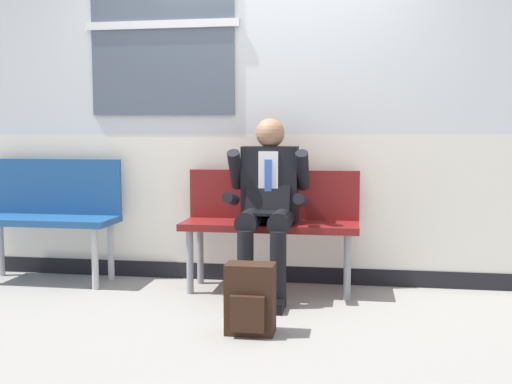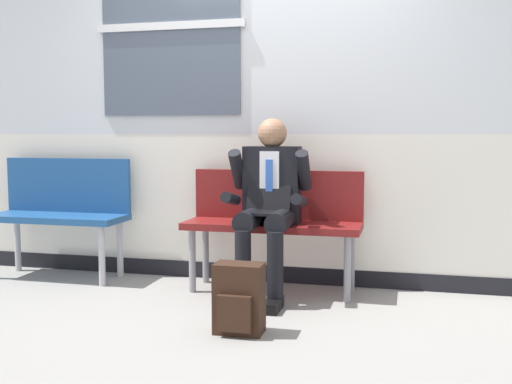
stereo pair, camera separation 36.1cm
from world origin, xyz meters
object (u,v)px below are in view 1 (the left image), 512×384
Objects in this scene: person_seated at (268,201)px; backpack at (250,300)px; bench_empty at (49,209)px; bench_with_person at (271,217)px.

person_seated is 0.96m from backpack.
bench_with_person is at bearing -0.22° from bench_empty.
bench_empty is 1.77m from person_seated.
bench_with_person is 3.13× the size of backpack.
bench_with_person is 1.76m from bench_empty.
bench_with_person is 1.16× the size of bench_empty.
person_seated reaches higher than backpack.
backpack is (0.02, -1.02, -0.34)m from bench_with_person.
bench_empty is at bearing 173.45° from person_seated.
person_seated is at bearing -6.55° from bench_empty.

